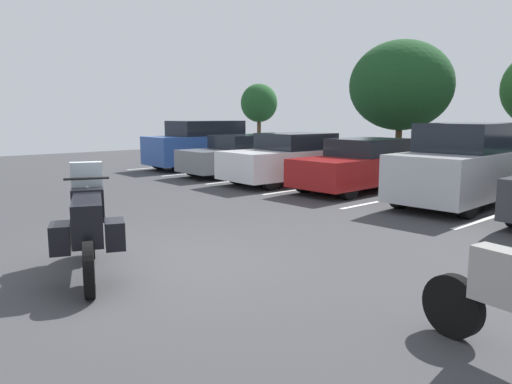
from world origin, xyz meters
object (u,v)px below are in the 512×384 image
car_blue (203,145)px  car_red (361,165)px  car_far_black (491,154)px  car_silver (466,164)px  car_grey (241,155)px  car_white (293,159)px  motorcycle_touring (88,224)px

car_blue → car_red: 7.92m
car_far_black → car_silver: bearing=-71.0°
car_grey → car_far_black: bearing=53.4°
car_blue → car_far_black: car_blue is taller
car_silver → car_white: bearing=-175.8°
motorcycle_touring → car_far_black: motorcycle_touring is taller
car_white → car_silver: (5.44, 0.40, 0.21)m
car_grey → car_red: bearing=3.5°
car_grey → car_silver: car_silver is taller
car_blue → car_red: size_ratio=1.04×
car_red → car_far_black: bearing=85.5°
car_red → motorcycle_touring: bearing=-76.2°
car_white → car_red: car_white is taller
car_blue → car_white: car_blue is taller
motorcycle_touring → car_far_black: bearing=95.7°
motorcycle_touring → car_grey: size_ratio=0.50×
motorcycle_touring → car_blue: car_blue is taller
car_grey → car_white: (2.65, -0.01, 0.05)m
car_blue → car_white: bearing=-3.4°
car_white → car_far_black: bearing=68.6°
car_blue → car_grey: car_blue is taller
motorcycle_touring → car_grey: motorcycle_touring is taller
motorcycle_touring → car_white: 9.75m
car_red → car_silver: bearing=1.6°
car_far_black → motorcycle_touring: bearing=-84.3°
motorcycle_touring → car_red: bearing=103.8°
car_blue → car_far_black: bearing=40.5°
motorcycle_touring → car_far_black: size_ratio=0.49×
car_white → car_blue: bearing=176.6°
car_grey → car_red: 5.07m
car_blue → car_silver: car_silver is taller
car_grey → car_blue: bearing=173.5°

